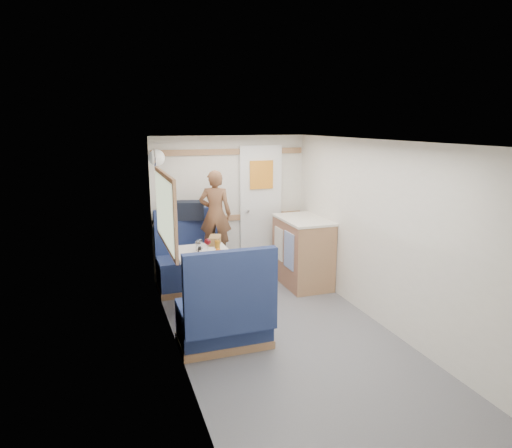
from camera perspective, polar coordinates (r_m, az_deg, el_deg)
name	(u,v)px	position (r m, az deg, el deg)	size (l,w,h in m)	color
floor	(292,343)	(4.76, 4.48, -14.61)	(4.50, 4.50, 0.00)	#515156
ceiling	(295,142)	(4.24, 4.95, 10.19)	(4.50, 4.50, 0.00)	silver
wall_back	(230,207)	(6.47, -3.26, 2.11)	(2.20, 0.02, 2.00)	silver
wall_left	(179,258)	(4.10, -9.59, -4.24)	(0.02, 4.50, 2.00)	silver
wall_right	(391,238)	(4.93, 16.52, -1.72)	(0.02, 4.50, 2.00)	silver
oak_trim_low	(231,218)	(6.48, -3.20, 0.78)	(2.15, 0.02, 0.08)	brown
oak_trim_high	(230,152)	(6.35, -3.30, 9.01)	(2.15, 0.02, 0.08)	brown
side_window	(165,210)	(5.00, -11.36, 1.70)	(0.04, 1.30, 0.72)	#AAB69A
rear_door	(261,208)	(6.58, 0.59, 2.06)	(0.62, 0.12, 1.86)	white
dinette_table	(205,267)	(5.24, -6.36, -5.35)	(0.62, 0.92, 0.72)	white
bench_far	(191,267)	(6.13, -8.08, -5.33)	(0.90, 0.59, 1.05)	navy
bench_near	(225,319)	(4.55, -3.84, -11.74)	(0.90, 0.59, 1.05)	navy
ledge	(186,220)	(6.23, -8.69, 0.45)	(0.90, 0.14, 0.04)	brown
dome_light	(157,158)	(5.78, -12.33, 8.10)	(0.20, 0.20, 0.20)	white
galley_counter	(303,251)	(6.23, 5.84, -3.40)	(0.57, 0.92, 0.92)	brown
person	(215,214)	(5.91, -5.11, 1.26)	(0.41, 0.27, 1.14)	brown
duffel_bag	(185,210)	(6.20, -8.82, 1.71)	(0.50, 0.24, 0.24)	black
tray	(215,255)	(5.10, -5.18, -3.90)	(0.29, 0.38, 0.02)	white
orange_fruit	(218,251)	(5.09, -4.76, -3.43)	(0.07, 0.07, 0.07)	orange
cheese_block	(220,256)	(4.97, -4.49, -4.05)	(0.10, 0.06, 0.03)	#EDD789
wine_glass	(208,242)	(5.20, -6.07, -2.30)	(0.08, 0.08, 0.17)	white
tumbler_left	(201,259)	(4.80, -6.92, -4.35)	(0.08, 0.08, 0.12)	white
tumbler_mid	(200,244)	(5.40, -7.02, -2.56)	(0.06, 0.06, 0.10)	white
tumbler_right	(199,246)	(5.32, -7.19, -2.74)	(0.07, 0.07, 0.12)	white
beer_glass	(217,245)	(5.37, -4.87, -2.62)	(0.07, 0.07, 0.10)	brown
pepper_grinder	(200,251)	(5.14, -7.06, -3.36)	(0.04, 0.04, 0.10)	black
salt_grinder	(201,255)	(5.03, -6.94, -3.82)	(0.03, 0.03, 0.08)	silver
bread_loaf	(215,240)	(5.58, -5.16, -2.03)	(0.13, 0.24, 0.10)	olive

